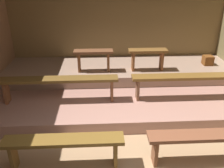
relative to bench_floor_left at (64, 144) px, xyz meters
name	(u,v)px	position (x,y,z in m)	size (l,w,h in m)	color
ground	(124,112)	(1.01, 1.52, -0.44)	(6.29, 4.88, 0.08)	tan
wall_back	(117,25)	(1.01, 3.59, 0.93)	(6.29, 0.06, 2.65)	olive
platform_lower	(122,91)	(1.01, 2.12, -0.28)	(5.49, 2.86, 0.24)	#AA7A6B
platform_middle	(119,70)	(1.01, 2.80, -0.03)	(5.49, 1.51, 0.24)	#9E7F6A
bench_floor_left	(64,144)	(0.00, 0.00, 0.00)	(1.68, 0.27, 0.49)	brown
bench_floor_right	(205,139)	(2.02, 0.00, 0.00)	(1.68, 0.27, 0.49)	brown
bench_lower_left	(59,82)	(-0.27, 1.54, 0.26)	(2.28, 0.27, 0.49)	brown
bench_lower_right	(189,79)	(2.29, 1.54, 0.26)	(2.28, 0.27, 0.49)	brown
bench_middle_left	(94,56)	(0.39, 2.50, 0.45)	(0.88, 0.27, 0.49)	brown
bench_middle_right	(148,55)	(1.63, 2.50, 0.45)	(0.88, 0.27, 0.49)	brown
wooden_crate_middle	(208,60)	(3.19, 2.76, 0.20)	(0.22, 0.22, 0.22)	brown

